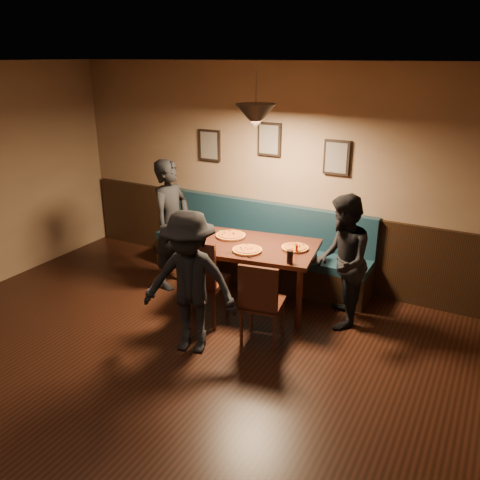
{
  "coord_description": "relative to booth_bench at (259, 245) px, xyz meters",
  "views": [
    {
      "loc": [
        2.72,
        -2.29,
        2.86
      ],
      "look_at": [
        0.28,
        2.18,
        0.95
      ],
      "focal_mm": 37.07,
      "sensor_mm": 36.0,
      "label": 1
    }
  ],
  "objects": [
    {
      "name": "chair_near_left",
      "position": [
        -0.04,
        -1.27,
        0.01
      ],
      "size": [
        0.51,
        0.51,
        1.02
      ],
      "primitive_type": null,
      "rotation": [
        0.0,
        0.0,
        0.13
      ],
      "color": "#311A0D",
      "rests_on": "floor"
    },
    {
      "name": "wall_back",
      "position": [
        0.0,
        0.3,
        0.9
      ],
      "size": [
        6.0,
        0.0,
        6.0
      ],
      "primitive_type": "plane",
      "rotation": [
        1.57,
        0.0,
        0.0
      ],
      "color": "#8C704F",
      "rests_on": "ground"
    },
    {
      "name": "picture_right",
      "position": [
        0.9,
        0.27,
        1.2
      ],
      "size": [
        0.32,
        0.04,
        0.42
      ],
      "primitive_type": "cube",
      "color": "black",
      "rests_on": "wall_back"
    },
    {
      "name": "booth_bench",
      "position": [
        0.0,
        0.0,
        0.0
      ],
      "size": [
        3.0,
        0.6,
        1.0
      ],
      "primitive_type": null,
      "color": "#0F232D",
      "rests_on": "ground"
    },
    {
      "name": "pizza_b",
      "position": [
        0.3,
        -0.89,
        0.29
      ],
      "size": [
        0.42,
        0.42,
        0.04
      ],
      "primitive_type": "cylinder",
      "rotation": [
        0.0,
        0.0,
        -0.29
      ],
      "color": "orange",
      "rests_on": "dining_table"
    },
    {
      "name": "picture_left",
      "position": [
        -0.9,
        0.27,
        1.2
      ],
      "size": [
        0.32,
        0.04,
        0.42
      ],
      "primitive_type": "cube",
      "color": "black",
      "rests_on": "wall_back"
    },
    {
      "name": "tabasco_bottle",
      "position": [
        0.81,
        -0.68,
        0.33
      ],
      "size": [
        0.04,
        0.04,
        0.13
      ],
      "primitive_type": "cylinder",
      "rotation": [
        0.0,
        0.0,
        0.25
      ],
      "color": "#8B2104",
      "rests_on": "dining_table"
    },
    {
      "name": "diner_right",
      "position": [
        1.32,
        -0.61,
        0.25
      ],
      "size": [
        0.76,
        0.87,
        1.5
      ],
      "primitive_type": "imported",
      "rotation": [
        0.0,
        0.0,
        -1.26
      ],
      "color": "black",
      "rests_on": "floor"
    },
    {
      "name": "chair_near_right",
      "position": [
        0.73,
        -1.36,
        -0.04
      ],
      "size": [
        0.48,
        0.48,
        0.93
      ],
      "primitive_type": null,
      "rotation": [
        0.0,
        0.0,
        0.18
      ],
      "color": "black",
      "rests_on": "floor"
    },
    {
      "name": "floor",
      "position": [
        0.0,
        -3.2,
        -0.5
      ],
      "size": [
        7.0,
        7.0,
        0.0
      ],
      "primitive_type": "plane",
      "color": "black",
      "rests_on": "ground"
    },
    {
      "name": "pizza_a",
      "position": [
        -0.1,
        -0.57,
        0.29
      ],
      "size": [
        0.39,
        0.39,
        0.04
      ],
      "primitive_type": "cylinder",
      "rotation": [
        0.0,
        0.0,
        -0.08
      ],
      "color": "#C17824",
      "rests_on": "dining_table"
    },
    {
      "name": "napkin_a",
      "position": [
        -0.25,
        -0.46,
        0.27
      ],
      "size": [
        0.18,
        0.18,
        0.01
      ],
      "primitive_type": "cube",
      "rotation": [
        0.0,
        0.0,
        0.41
      ],
      "color": "#227F26",
      "rests_on": "dining_table"
    },
    {
      "name": "picture_center",
      "position": [
        0.0,
        0.27,
        1.35
      ],
      "size": [
        0.32,
        0.04,
        0.42
      ],
      "primitive_type": "cube",
      "color": "black",
      "rests_on": "wall_back"
    },
    {
      "name": "napkin_b",
      "position": [
        -0.3,
        -1.0,
        0.28
      ],
      "size": [
        0.21,
        0.21,
        0.01
      ],
      "primitive_type": "cube",
      "rotation": [
        0.0,
        0.0,
        0.28
      ],
      "color": "#1B671C",
      "rests_on": "dining_table"
    },
    {
      "name": "ceiling",
      "position": [
        0.0,
        -3.2,
        2.3
      ],
      "size": [
        7.0,
        7.0,
        0.0
      ],
      "primitive_type": "plane",
      "rotation": [
        3.14,
        0.0,
        0.0
      ],
      "color": "silver",
      "rests_on": "ground"
    },
    {
      "name": "diner_left",
      "position": [
        -0.9,
        -0.68,
        0.34
      ],
      "size": [
        0.4,
        0.61,
        1.67
      ],
      "primitive_type": "imported",
      "rotation": [
        0.0,
        0.0,
        1.57
      ],
      "color": "black",
      "rests_on": "floor"
    },
    {
      "name": "pendant_lamp",
      "position": [
        0.28,
        -0.67,
        1.75
      ],
      "size": [
        0.44,
        0.44,
        0.25
      ],
      "primitive_type": "cone",
      "rotation": [
        3.14,
        0.0,
        0.0
      ],
      "color": "black",
      "rests_on": "ceiling"
    },
    {
      "name": "wainscot",
      "position": [
        0.0,
        0.27,
        0.0
      ],
      "size": [
        5.88,
        0.06,
        1.0
      ],
      "primitive_type": "cube",
      "color": "black",
      "rests_on": "ground"
    },
    {
      "name": "diner_front",
      "position": [
        0.16,
        -1.85,
        0.25
      ],
      "size": [
        1.07,
        0.78,
        1.49
      ],
      "primitive_type": "imported",
      "rotation": [
        0.0,
        0.0,
        0.26
      ],
      "color": "black",
      "rests_on": "floor"
    },
    {
      "name": "soda_glass",
      "position": [
        0.85,
        -0.97,
        0.35
      ],
      "size": [
        0.09,
        0.09,
        0.15
      ],
      "primitive_type": "cylinder",
      "rotation": [
        0.0,
        0.0,
        -0.34
      ],
      "color": "black",
      "rests_on": "dining_table"
    },
    {
      "name": "cutlery_set",
      "position": [
        0.26,
        -1.03,
        0.27
      ],
      "size": [
        0.2,
        0.05,
        0.0
      ],
      "primitive_type": "cube",
      "rotation": [
        0.0,
        0.0,
        1.39
      ],
      "color": "silver",
      "rests_on": "dining_table"
    },
    {
      "name": "dining_table",
      "position": [
        0.28,
        -0.67,
        -0.11
      ],
      "size": [
        1.57,
        1.15,
        0.77
      ],
      "primitive_type": "cube",
      "rotation": [
        0.0,
        0.0,
        0.16
      ],
      "color": "black",
      "rests_on": "floor"
    },
    {
      "name": "pizza_c",
      "position": [
        0.75,
        -0.56,
        0.29
      ],
      "size": [
        0.37,
        0.37,
        0.04
      ],
      "primitive_type": "cylinder",
      "rotation": [
        0.0,
        0.0,
        0.22
      ],
      "color": "gold",
      "rests_on": "dining_table"
    }
  ]
}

